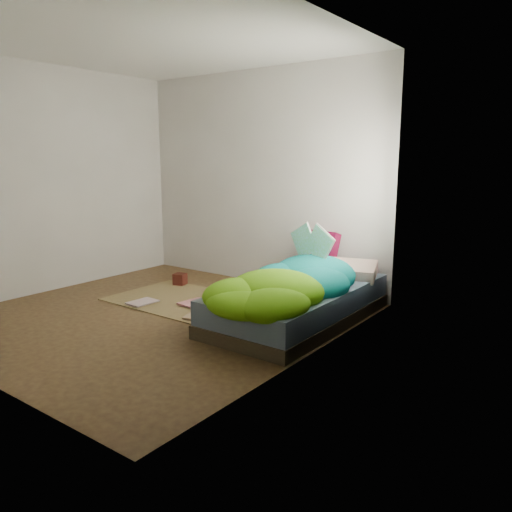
% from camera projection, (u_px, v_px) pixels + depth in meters
% --- Properties ---
extents(ground, '(3.50, 3.50, 0.00)m').
position_uv_depth(ground, '(156.00, 316.00, 5.00)').
color(ground, '#3F2818').
rests_on(ground, ground).
extents(room_walls, '(3.54, 3.54, 2.62)m').
position_uv_depth(room_walls, '(151.00, 150.00, 4.68)').
color(room_walls, '#BBB7B1').
rests_on(room_walls, ground).
extents(bed, '(1.00, 2.00, 0.34)m').
position_uv_depth(bed, '(298.00, 304.00, 4.82)').
color(bed, '#352C1D').
rests_on(bed, ground).
extents(duvet, '(0.96, 1.84, 0.34)m').
position_uv_depth(duvet, '(286.00, 274.00, 4.58)').
color(duvet, '#07686F').
rests_on(duvet, bed).
extents(rug, '(1.60, 1.10, 0.01)m').
position_uv_depth(rug, '(184.00, 300.00, 5.52)').
color(rug, brown).
rests_on(rug, ground).
extents(pillow_floral, '(0.68, 0.52, 0.13)m').
position_uv_depth(pillow_floral, '(347.00, 270.00, 5.18)').
color(pillow_floral, white).
rests_on(pillow_floral, bed).
extents(pillow_magenta, '(0.42, 0.17, 0.40)m').
position_uv_depth(pillow_magenta, '(320.00, 249.00, 5.62)').
color(pillow_magenta, '#450422').
rests_on(pillow_magenta, bed).
extents(open_book, '(0.49, 0.22, 0.29)m').
position_uv_depth(open_book, '(311.00, 233.00, 4.96)').
color(open_book, green).
rests_on(open_book, duvet).
extents(wooden_box, '(0.17, 0.17, 0.14)m').
position_uv_depth(wooden_box, '(180.00, 279.00, 6.17)').
color(wooden_box, '#3A0E0D').
rests_on(wooden_box, rug).
extents(floor_book_a, '(0.24, 0.31, 0.02)m').
position_uv_depth(floor_book_a, '(136.00, 301.00, 5.44)').
color(floor_book_a, silver).
rests_on(floor_book_a, rug).
extents(floor_book_b, '(0.26, 0.33, 0.03)m').
position_uv_depth(floor_book_b, '(187.00, 301.00, 5.42)').
color(floor_book_b, '#CF7786').
rests_on(floor_book_b, rug).
extents(floor_book_c, '(0.32, 0.37, 0.02)m').
position_uv_depth(floor_book_c, '(189.00, 314.00, 4.97)').
color(floor_book_c, tan).
rests_on(floor_book_c, rug).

